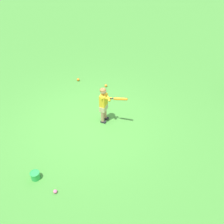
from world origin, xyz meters
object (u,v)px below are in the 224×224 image
Objects in this scene: play_ball_behind_batter at (106,86)px; toy_bucket at (35,175)px; play_ball_midfield at (78,80)px; play_ball_by_bucket at (55,191)px; child_batter at (105,102)px.

toy_bucket is (3.93, 1.34, 0.05)m from play_ball_behind_batter.
play_ball_by_bucket is (3.57, 2.99, -0.01)m from play_ball_midfield.
child_batter reaches higher than play_ball_midfield.
child_batter is at bearing -176.50° from toy_bucket.
child_batter is 2.68m from play_ball_by_bucket.
play_ball_by_bucket is (2.49, 0.78, -0.61)m from child_batter.
play_ball_behind_batter is (-0.33, 1.02, -0.00)m from play_ball_midfield.
child_batter is at bearing -162.55° from play_ball_by_bucket.
play_ball_midfield is 4.31m from toy_bucket.
child_batter reaches higher than play_ball_behind_batter.
toy_bucket reaches higher than play_ball_by_bucket.
child_batter reaches higher than play_ball_by_bucket.
play_ball_midfield is at bearing -72.24° from play_ball_behind_batter.
toy_bucket is at bearing 33.24° from play_ball_midfield.
play_ball_midfield is 0.46× the size of toy_bucket.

